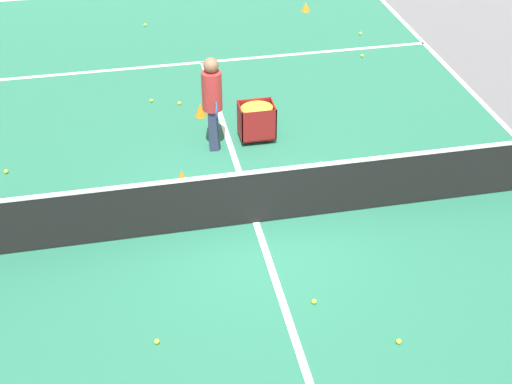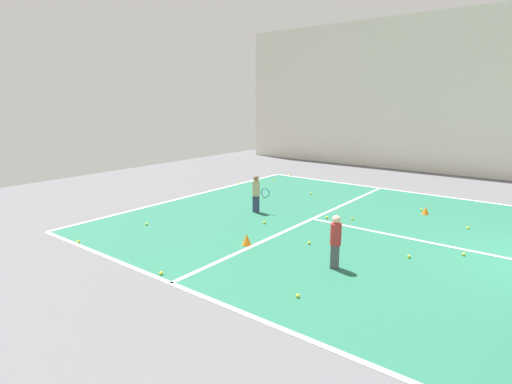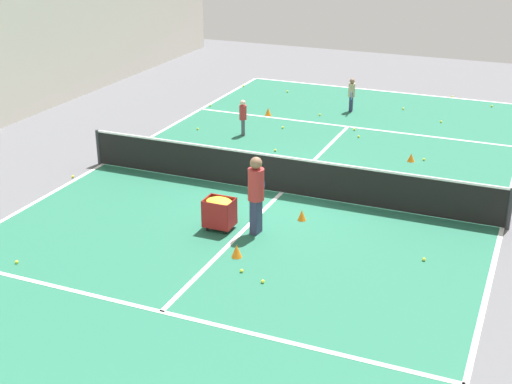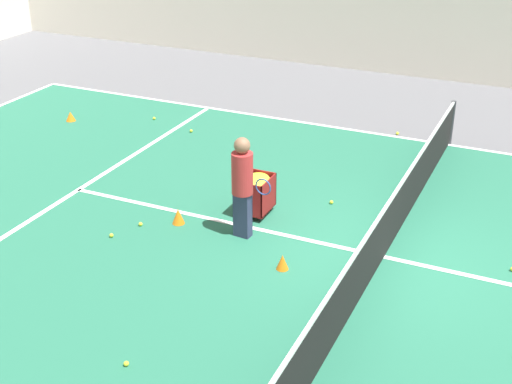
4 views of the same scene
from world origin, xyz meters
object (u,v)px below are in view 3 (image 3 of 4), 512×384
object	(u,v)px
child_midcourt	(243,115)
training_cone_0	(302,215)
coach_at_net	(256,190)
player_near_baseline	(352,93)
tennis_net	(282,174)
ball_cart	(219,208)

from	to	relation	value
child_midcourt	training_cone_0	size ratio (longest dim) A/B	4.51
coach_at_net	training_cone_0	xyz separation A→B (m)	(-0.69, -0.99, -0.87)
player_near_baseline	coach_at_net	world-z (taller)	coach_at_net
tennis_net	player_near_baseline	xyz separation A→B (m)	(0.39, -7.57, 0.15)
child_midcourt	ball_cart	world-z (taller)	child_midcourt
tennis_net	child_midcourt	distance (m)	4.67
tennis_net	ball_cart	xyz separation A→B (m)	(0.51, 2.43, 0.01)
player_near_baseline	child_midcourt	size ratio (longest dim) A/B	1.03
child_midcourt	training_cone_0	distance (m)	6.33
tennis_net	training_cone_0	world-z (taller)	tennis_net
tennis_net	training_cone_0	distance (m)	1.68
player_near_baseline	tennis_net	bearing A→B (deg)	-2.82
child_midcourt	player_near_baseline	bearing A→B (deg)	122.20
player_near_baseline	coach_at_net	xyz separation A→B (m)	(-0.69, 9.87, 0.35)
tennis_net	coach_at_net	xyz separation A→B (m)	(-0.30, 2.30, 0.50)
tennis_net	training_cone_0	xyz separation A→B (m)	(-0.99, 1.31, -0.37)
player_near_baseline	training_cone_0	bearing A→B (deg)	3.06
tennis_net	player_near_baseline	distance (m)	7.58
tennis_net	player_near_baseline	bearing A→B (deg)	-87.02
tennis_net	coach_at_net	distance (m)	2.37
coach_at_net	training_cone_0	bearing A→B (deg)	-29.43
player_near_baseline	coach_at_net	distance (m)	9.90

